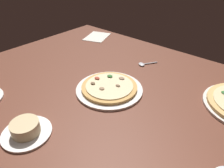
{
  "coord_description": "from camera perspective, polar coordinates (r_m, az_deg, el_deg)",
  "views": [
    {
      "loc": [
        -46.7,
        55.7,
        54.28
      ],
      "look_at": [
        0.71,
        0.89,
        7.0
      ],
      "focal_mm": 33.15,
      "sensor_mm": 36.0,
      "label": 1
    }
  ],
  "objects": [
    {
      "name": "pizza_main",
      "position": [
        0.87,
        -0.74,
        -1.08
      ],
      "size": [
        28.21,
        28.21,
        3.28
      ],
      "color": "silver",
      "rests_on": "dining_table"
    },
    {
      "name": "paper_menu",
      "position": [
        1.45,
        -4.14,
        12.88
      ],
      "size": [
        19.29,
        22.06,
        0.3
      ],
      "primitive_type": "cube",
      "rotation": [
        0.0,
        0.0,
        0.37
      ],
      "color": "silver",
      "rests_on": "dining_table"
    },
    {
      "name": "ramekin_on_saucer",
      "position": [
        0.73,
        -22.65,
        -11.55
      ],
      "size": [
        15.94,
        15.94,
        4.82
      ],
      "color": "white",
      "rests_on": "dining_table"
    },
    {
      "name": "dining_table",
      "position": [
        0.9,
        0.72,
        -2.61
      ],
      "size": [
        150.0,
        110.0,
        4.0
      ],
      "primitive_type": "cube",
      "color": "brown",
      "rests_on": "ground"
    },
    {
      "name": "spoon",
      "position": [
        1.09,
        8.74,
        5.47
      ],
      "size": [
        7.49,
        9.94,
        1.0
      ],
      "color": "silver",
      "rests_on": "dining_table"
    }
  ]
}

